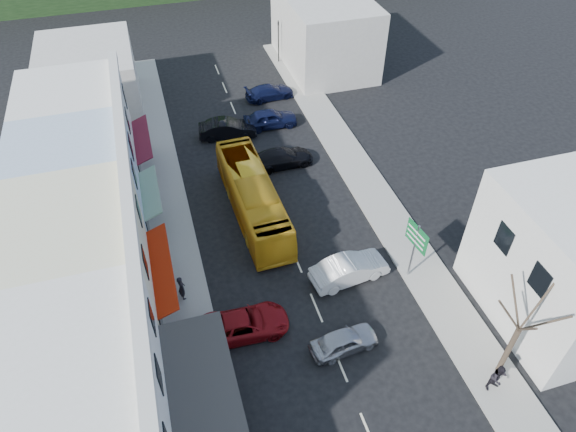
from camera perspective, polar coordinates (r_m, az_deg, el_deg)
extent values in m
plane|color=black|center=(31.36, 3.17, -10.13)|extent=(120.00, 120.00, 0.00)
cube|color=gray|center=(37.19, -12.94, -0.63)|extent=(3.00, 52.00, 0.15)
cube|color=gray|center=(39.93, 8.73, 3.57)|extent=(3.00, 52.00, 0.15)
cube|color=silver|center=(24.83, -21.94, -20.17)|extent=(7.00, 9.00, 8.00)
cube|color=maroon|center=(25.08, -11.68, -19.73)|extent=(1.30, 7.65, 0.08)
cube|color=beige|center=(29.92, -21.96, -5.83)|extent=(7.00, 8.00, 8.00)
cube|color=#971B05|center=(30.13, -13.89, -5.61)|extent=(1.30, 6.80, 0.08)
cube|color=#99AFC4|center=(35.12, -21.96, 2.47)|extent=(7.00, 6.00, 8.00)
cube|color=#195926|center=(35.30, -15.11, 2.60)|extent=(1.30, 5.10, 0.08)
cube|color=silver|center=(40.44, -21.96, 8.15)|extent=(7.00, 7.00, 8.00)
cube|color=maroon|center=(40.59, -15.95, 8.25)|extent=(1.30, 5.95, 0.08)
cube|color=silver|center=(32.35, 29.32, -4.55)|extent=(8.00, 9.00, 8.00)
cube|color=#B7B2A8|center=(50.00, -21.10, 13.79)|extent=(8.00, 10.00, 6.00)
cube|color=#B7B2A8|center=(55.28, 4.09, 19.74)|extent=(8.00, 12.00, 7.00)
imported|color=gold|center=(36.04, -3.93, 2.08)|extent=(2.87, 11.67, 3.10)
imported|color=#B3B3B8|center=(29.29, 6.26, -13.59)|extent=(4.57, 2.25, 1.40)
imported|color=silver|center=(32.48, 6.83, -6.03)|extent=(4.60, 2.36, 1.40)
imported|color=maroon|center=(29.85, -4.83, -11.86)|extent=(4.67, 2.07, 1.40)
imported|color=black|center=(41.05, -0.66, 6.47)|extent=(4.55, 1.97, 1.40)
imported|color=black|center=(45.79, -1.98, 10.67)|extent=(4.44, 1.89, 1.40)
imported|color=black|center=(44.70, -6.74, 9.51)|extent=(4.60, 2.35, 1.40)
imported|color=black|center=(50.02, -2.06, 13.65)|extent=(4.65, 2.26, 1.40)
imported|color=black|center=(31.60, -11.73, -7.85)|extent=(0.52, 0.67, 1.70)
imported|color=black|center=(29.59, 22.29, -16.40)|extent=(0.72, 0.47, 1.70)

